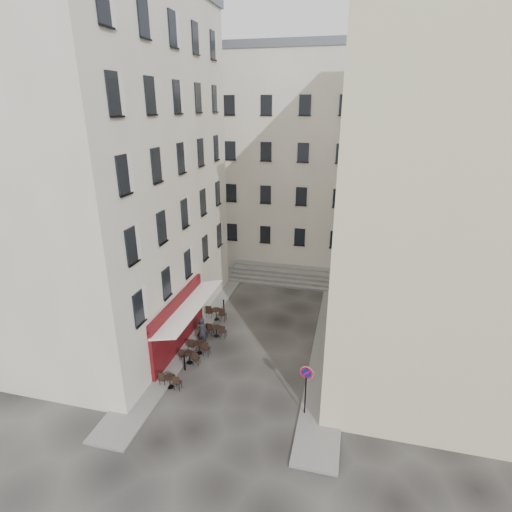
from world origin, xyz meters
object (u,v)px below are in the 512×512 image
(no_parking_sign, at_px, (306,382))
(bistro_table_b, at_px, (190,357))
(bistro_table_a, at_px, (170,380))
(pedestrian, at_px, (202,331))

(no_parking_sign, bearing_deg, bistro_table_b, 170.44)
(bistro_table_a, distance_m, pedestrian, 4.22)
(bistro_table_a, bearing_deg, bistro_table_b, 86.02)
(bistro_table_a, distance_m, bistro_table_b, 2.24)
(bistro_table_b, height_order, pedestrian, pedestrian)
(no_parking_sign, height_order, bistro_table_b, no_parking_sign)
(no_parking_sign, xyz_separation_m, bistro_table_b, (-6.96, 2.52, -1.50))
(bistro_table_b, bearing_deg, pedestrian, 89.16)
(no_parking_sign, bearing_deg, pedestrian, 157.52)
(no_parking_sign, distance_m, bistro_table_b, 7.55)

